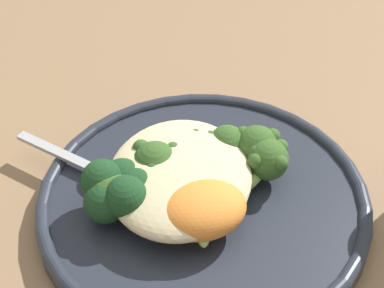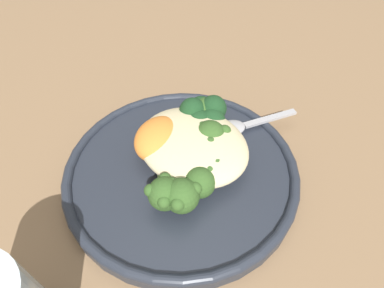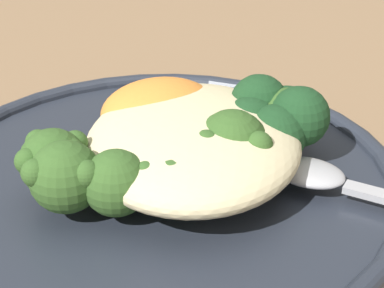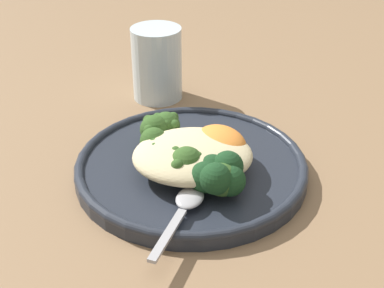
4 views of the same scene
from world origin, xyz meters
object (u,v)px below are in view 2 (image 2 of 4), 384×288
object	(u,v)px
broccoli_stalk_1	(176,182)
broccoli_stalk_3	(192,157)
plate	(182,168)
broccoli_stalk_5	(191,133)
sweet_potato_chunk_0	(159,138)
broccoli_stalk_2	(191,173)
broccoli_stalk_4	(208,138)
kale_tuft	(204,114)
broccoli_stalk_6	(199,117)
quinoa_mound	(193,144)
broccoli_stalk_0	(164,185)
spoon	(240,126)
sweet_potato_chunk_1	(155,138)

from	to	relation	value
broccoli_stalk_1	broccoli_stalk_3	size ratio (longest dim) A/B	0.94
plate	broccoli_stalk_5	bearing A→B (deg)	117.52
sweet_potato_chunk_0	broccoli_stalk_2	bearing A→B (deg)	-8.73
broccoli_stalk_4	kale_tuft	bearing A→B (deg)	96.29
broccoli_stalk_6	quinoa_mound	bearing A→B (deg)	-141.16
broccoli_stalk_0	quinoa_mound	bearing A→B (deg)	145.86
broccoli_stalk_2	spoon	world-z (taller)	broccoli_stalk_2
broccoli_stalk_4	spoon	bearing A→B (deg)	40.79
broccoli_stalk_5	kale_tuft	world-z (taller)	kale_tuft
broccoli_stalk_6	sweet_potato_chunk_1	xyz separation A→B (m)	(-0.01, -0.06, -0.00)
broccoli_stalk_6	broccoli_stalk_2	bearing A→B (deg)	-138.13
plate	broccoli_stalk_5	world-z (taller)	broccoli_stalk_5
broccoli_stalk_1	sweet_potato_chunk_0	xyz separation A→B (m)	(-0.06, 0.03, 0.00)
sweet_potato_chunk_0	sweet_potato_chunk_1	size ratio (longest dim) A/B	1.40
broccoli_stalk_4	broccoli_stalk_0	bearing A→B (deg)	-126.47
broccoli_stalk_0	broccoli_stalk_1	bearing A→B (deg)	107.22
quinoa_mound	spoon	world-z (taller)	quinoa_mound
plate	broccoli_stalk_2	size ratio (longest dim) A/B	2.58
plate	quinoa_mound	distance (m)	0.03
broccoli_stalk_2	broccoli_stalk_3	distance (m)	0.02
broccoli_stalk_2	broccoli_stalk_3	bearing A→B (deg)	141.09
plate	broccoli_stalk_6	world-z (taller)	broccoli_stalk_6
quinoa_mound	broccoli_stalk_6	size ratio (longest dim) A/B	1.22
broccoli_stalk_4	broccoli_stalk_6	xyz separation A→B (m)	(-0.04, 0.02, -0.00)
quinoa_mound	kale_tuft	bearing A→B (deg)	117.26
broccoli_stalk_4	sweet_potato_chunk_1	bearing A→B (deg)	176.85
sweet_potato_chunk_0	broccoli_stalk_3	bearing A→B (deg)	10.47
broccoli_stalk_2	sweet_potato_chunk_1	distance (m)	0.07
kale_tuft	sweet_potato_chunk_0	bearing A→B (deg)	-99.71
plate	broccoli_stalk_4	bearing A→B (deg)	77.06
broccoli_stalk_0	broccoli_stalk_6	bearing A→B (deg)	153.45
quinoa_mound	spoon	size ratio (longest dim) A/B	1.20
quinoa_mound	sweet_potato_chunk_1	size ratio (longest dim) A/B	2.73
broccoli_stalk_2	kale_tuft	distance (m)	0.09
broccoli_stalk_5	broccoli_stalk_6	size ratio (longest dim) A/B	0.78
broccoli_stalk_1	broccoli_stalk_0	bearing A→B (deg)	-84.16
plate	broccoli_stalk_0	distance (m)	0.05
plate	broccoli_stalk_2	xyz separation A→B (m)	(0.03, -0.01, 0.02)
broccoli_stalk_2	broccoli_stalk_6	xyz separation A→B (m)	(-0.05, 0.07, 0.00)
broccoli_stalk_4	broccoli_stalk_5	distance (m)	0.03
broccoli_stalk_4	plate	bearing A→B (deg)	-146.24
broccoli_stalk_2	kale_tuft	world-z (taller)	kale_tuft
quinoa_mound	kale_tuft	xyz separation A→B (m)	(-0.02, 0.05, 0.00)
broccoli_stalk_2	broccoli_stalk_4	distance (m)	0.05
kale_tuft	plate	bearing A→B (deg)	-70.29
broccoli_stalk_0	broccoli_stalk_5	xyz separation A→B (m)	(-0.04, 0.08, -0.01)
plate	broccoli_stalk_0	bearing A→B (deg)	-67.07
spoon	broccoli_stalk_1	bearing A→B (deg)	-150.63
kale_tuft	broccoli_stalk_1	bearing A→B (deg)	-64.13
kale_tuft	broccoli_stalk_2	bearing A→B (deg)	-56.77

